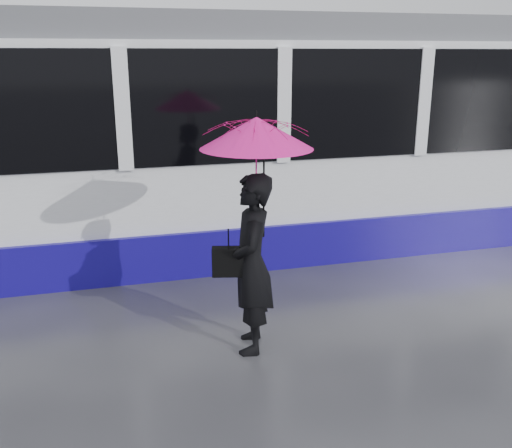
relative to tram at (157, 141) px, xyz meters
name	(u,v)px	position (x,y,z in m)	size (l,w,h in m)	color
ground	(217,318)	(0.32, -2.50, -1.64)	(90.00, 90.00, 0.00)	#28282C
rails	(183,247)	(0.32, 0.00, -1.63)	(34.00, 1.51, 0.02)	#3F3D38
tram	(157,141)	(0.00, 0.00, 0.00)	(26.00, 2.56, 3.35)	white
woman	(251,264)	(0.53, -3.24, -0.75)	(0.65, 0.43, 1.78)	black
umbrella	(256,155)	(0.58, -3.24, 0.31)	(1.26, 1.26, 1.20)	#F41489
handbag	(229,262)	(0.31, -3.22, -0.70)	(0.34, 0.21, 0.46)	black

